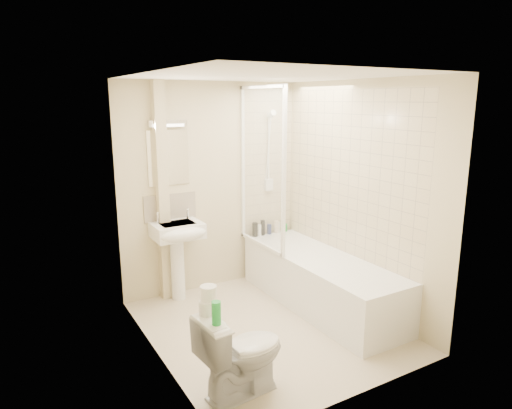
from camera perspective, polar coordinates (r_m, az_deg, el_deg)
floor at (r=4.68m, az=1.49°, el=-15.03°), size 2.50×2.50×0.00m
wall_back at (r=5.33m, az=-5.52°, el=2.14°), size 2.20×0.02×2.40m
wall_left at (r=3.80m, az=-12.66°, el=-2.53°), size 0.02×2.50×2.40m
wall_right at (r=4.90m, az=12.58°, el=0.94°), size 0.02×2.50×2.40m
ceiling at (r=4.14m, az=1.70°, el=15.79°), size 2.20×2.50×0.02m
tile_back at (r=5.63m, az=1.45°, el=5.10°), size 0.70×0.01×1.75m
tile_right at (r=4.95m, az=11.55°, el=3.76°), size 0.01×2.10×1.75m
pipe_boxing at (r=5.05m, az=-11.62°, el=1.33°), size 0.12×0.12×2.40m
splashback at (r=5.16m, az=-10.67°, el=-0.31°), size 0.60×0.02×0.30m
mirror at (r=5.07m, az=-10.92°, el=5.75°), size 0.46×0.01×0.60m
strip_light at (r=5.01m, az=-11.01°, el=9.92°), size 0.42×0.07×0.07m
bathtub at (r=5.05m, az=8.05°, el=-9.35°), size 0.70×2.10×0.55m
shower_screen at (r=5.08m, az=0.69°, el=4.52°), size 0.04×0.92×1.80m
shower_fixture at (r=5.58m, az=1.69°, el=6.27°), size 0.10×0.16×0.99m
pedestal_sink at (r=5.04m, az=-9.64°, el=-4.35°), size 0.53×0.48×1.01m
bottle_black_a at (r=5.62m, az=-0.13°, el=-3.14°), size 0.06×0.06×0.17m
bottle_white_a at (r=5.65m, az=0.42°, el=-3.23°), size 0.05×0.05×0.14m
bottle_black_b at (r=5.67m, az=0.85°, el=-2.91°), size 0.05×0.05×0.19m
bottle_blue at (r=5.73m, az=1.66°, el=-3.09°), size 0.06×0.06×0.13m
bottle_cream at (r=5.77m, az=2.55°, el=-2.80°), size 0.06×0.06×0.15m
bottle_white_b at (r=5.79m, az=2.75°, el=-2.88°), size 0.05×0.05×0.13m
bottle_green at (r=5.85m, az=3.65°, el=-2.90°), size 0.06×0.06×0.10m
toilet at (r=3.60m, az=-1.81°, el=-18.01°), size 0.51×0.74×0.69m
toilet_roll_lower at (r=3.39m, az=-6.19°, el=-12.67°), size 0.11×0.11×0.10m
toilet_roll_upper at (r=3.37m, az=-5.97°, el=-10.93°), size 0.12×0.12×0.10m
green_bottle at (r=3.22m, az=-4.98°, el=-13.37°), size 0.06×0.06×0.17m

